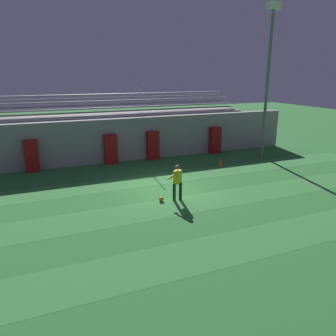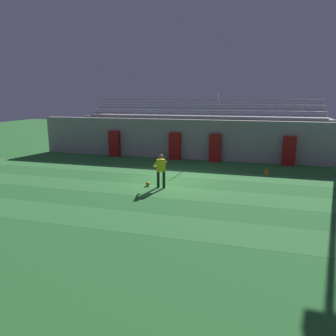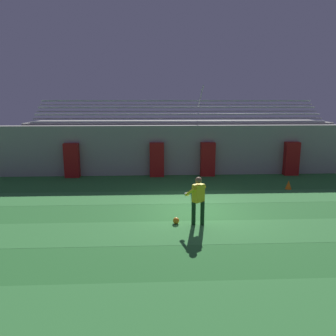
% 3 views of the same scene
% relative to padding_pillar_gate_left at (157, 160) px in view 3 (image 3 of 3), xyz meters
% --- Properties ---
extents(ground_plane, '(80.00, 80.00, 0.00)m').
position_rel_padding_pillar_gate_left_xyz_m(ground_plane, '(1.42, -5.95, -0.94)').
color(ground_plane, '#2D7533').
extents(turf_stripe_near, '(28.00, 1.96, 0.01)m').
position_rel_padding_pillar_gate_left_xyz_m(turf_stripe_near, '(1.42, -11.95, -0.94)').
color(turf_stripe_near, '#38843D').
rests_on(turf_stripe_near, ground).
extents(turf_stripe_mid, '(28.00, 1.96, 0.01)m').
position_rel_padding_pillar_gate_left_xyz_m(turf_stripe_mid, '(1.42, -8.03, -0.94)').
color(turf_stripe_mid, '#38843D').
rests_on(turf_stripe_mid, ground).
extents(turf_stripe_far, '(28.00, 1.96, 0.01)m').
position_rel_padding_pillar_gate_left_xyz_m(turf_stripe_far, '(1.42, -4.11, -0.94)').
color(turf_stripe_far, '#38843D').
rests_on(turf_stripe_far, ground).
extents(back_wall, '(24.00, 0.60, 2.80)m').
position_rel_padding_pillar_gate_left_xyz_m(back_wall, '(1.42, 0.55, 0.46)').
color(back_wall, '#999691').
rests_on(back_wall, ground).
extents(padding_pillar_gate_left, '(0.79, 0.44, 1.89)m').
position_rel_padding_pillar_gate_left_xyz_m(padding_pillar_gate_left, '(0.00, 0.00, 0.00)').
color(padding_pillar_gate_left, maroon).
rests_on(padding_pillar_gate_left, ground).
extents(padding_pillar_gate_right, '(0.79, 0.44, 1.89)m').
position_rel_padding_pillar_gate_left_xyz_m(padding_pillar_gate_right, '(2.84, 0.00, 0.00)').
color(padding_pillar_gate_right, maroon).
rests_on(padding_pillar_gate_right, ground).
extents(padding_pillar_far_left, '(0.79, 0.44, 1.89)m').
position_rel_padding_pillar_gate_left_xyz_m(padding_pillar_far_left, '(-4.67, 0.00, 0.00)').
color(padding_pillar_far_left, maroon).
rests_on(padding_pillar_far_left, ground).
extents(padding_pillar_far_right, '(0.79, 0.44, 1.89)m').
position_rel_padding_pillar_gate_left_xyz_m(padding_pillar_far_right, '(7.62, 0.00, 0.00)').
color(padding_pillar_far_right, maroon).
rests_on(padding_pillar_far_right, ground).
extents(bleacher_stand, '(18.00, 3.35, 5.03)m').
position_rel_padding_pillar_gate_left_xyz_m(bleacher_stand, '(1.42, 2.54, 0.56)').
color(bleacher_stand, '#999691').
rests_on(bleacher_stand, ground).
extents(goalkeeper, '(0.74, 0.73, 1.67)m').
position_rel_padding_pillar_gate_left_xyz_m(goalkeeper, '(1.29, -7.40, 0.01)').
color(goalkeeper, '#143319').
rests_on(goalkeeper, ground).
extents(soccer_ball, '(0.22, 0.22, 0.22)m').
position_rel_padding_pillar_gate_left_xyz_m(soccer_ball, '(0.56, -7.28, -0.83)').
color(soccer_ball, orange).
rests_on(soccer_ball, ground).
extents(traffic_cone, '(0.30, 0.30, 0.42)m').
position_rel_padding_pillar_gate_left_xyz_m(traffic_cone, '(6.26, -3.01, -0.73)').
color(traffic_cone, orange).
rests_on(traffic_cone, ground).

